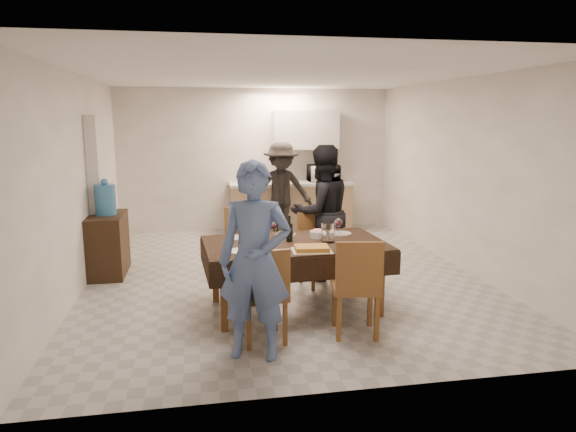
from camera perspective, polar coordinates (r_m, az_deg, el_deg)
name	(u,v)px	position (r m, az deg, el deg)	size (l,w,h in m)	color
floor	(283,275)	(6.89, -0.59, -6.60)	(5.00, 6.00, 0.02)	#ABABA7
ceiling	(282,74)	(6.60, -0.63, 15.49)	(5.00, 6.00, 0.02)	white
wall_back	(256,160)	(9.58, -3.60, 6.23)	(5.00, 0.02, 2.60)	white
wall_front	(351,226)	(3.73, 7.04, -1.07)	(5.00, 0.02, 2.60)	white
wall_left	(78,183)	(6.68, -22.31, 3.45)	(0.02, 6.00, 2.60)	white
wall_right	(462,175)	(7.45, 18.77, 4.37)	(0.02, 6.00, 2.60)	white
stub_partition	(103,190)	(7.87, -19.82, 2.78)	(0.15, 1.40, 2.10)	silver
kitchen_base_cabinet	(291,208)	(9.46, 0.30, 0.88)	(2.20, 0.60, 0.86)	#9E7D5E
kitchen_worktop	(291,184)	(9.39, 0.30, 3.62)	(2.24, 0.64, 0.05)	beige
upper_cabinet	(305,130)	(9.52, 1.95, 9.53)	(1.20, 0.34, 0.70)	silver
dining_table	(295,245)	(5.53, 0.76, -3.29)	(1.99, 1.24, 0.75)	black
chair_near_left	(264,286)	(4.71, -2.73, -7.79)	(0.46, 0.47, 0.50)	brown
chair_near_right	(359,278)	(4.88, 7.87, -6.85)	(0.50, 0.50, 0.52)	brown
chair_far_left	(247,243)	(6.12, -4.55, -2.96)	(0.50, 0.50, 0.54)	brown
chair_far_right	(321,244)	(6.29, 3.65, -3.09)	(0.51, 0.51, 0.49)	brown
console	(108,244)	(7.26, -19.33, -3.00)	(0.44, 0.88, 0.81)	#2F1F0F
water_jug	(105,200)	(7.14, -19.63, 1.73)	(0.27, 0.27, 0.40)	#3E86BE
wine_bottle	(289,229)	(5.52, 0.16, -1.41)	(0.07, 0.07, 0.28)	black
water_pitcher	(328,232)	(5.52, 4.44, -1.83)	(0.14, 0.14, 0.21)	white
savoury_tart	(312,248)	(5.17, 2.65, -3.62)	(0.39, 0.29, 0.05)	#B68835
salad_bowl	(318,234)	(5.74, 3.37, -2.04)	(0.19, 0.19, 0.07)	silver
mushroom_dish	(286,235)	(5.77, -0.25, -2.14)	(0.20, 0.20, 0.04)	silver
wine_glass_a	(246,241)	(5.18, -4.70, -2.75)	(0.09, 0.09, 0.20)	white
wine_glass_b	(338,227)	(5.86, 5.60, -1.18)	(0.09, 0.09, 0.20)	white
wine_glass_c	(272,229)	(5.75, -1.75, -1.41)	(0.08, 0.08, 0.19)	white
plate_near_left	(242,251)	(5.15, -5.19, -3.91)	(0.26, 0.26, 0.01)	silver
plate_near_right	(357,246)	(5.38, 7.67, -3.32)	(0.27, 0.27, 0.02)	silver
plate_far_left	(237,238)	(5.73, -5.71, -2.41)	(0.24, 0.24, 0.01)	silver
plate_far_right	(341,233)	(5.94, 5.92, -1.94)	(0.23, 0.23, 0.01)	silver
microwave	(324,173)	(9.50, 3.98, 4.77)	(0.56, 0.38, 0.31)	silver
person_near	(255,261)	(4.40, -3.70, -5.02)	(0.63, 0.41, 1.73)	#516B9F
person_far	(321,213)	(6.61, 3.73, 0.38)	(0.84, 0.66, 1.74)	black
person_kitchen	(281,190)	(8.92, -0.74, 2.89)	(1.07, 0.62, 1.66)	black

